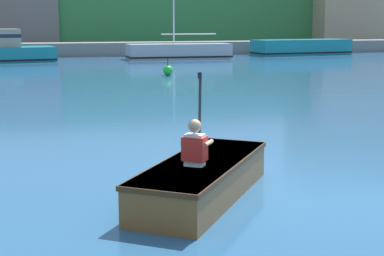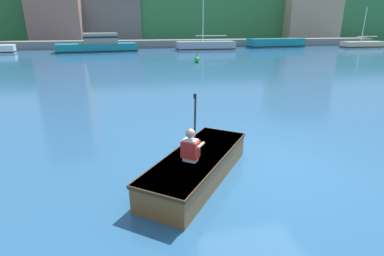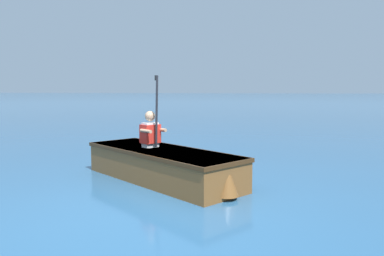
{
  "view_description": "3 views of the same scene",
  "coord_description": "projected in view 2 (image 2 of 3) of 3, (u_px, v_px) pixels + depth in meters",
  "views": [
    {
      "loc": [
        -3.69,
        -7.37,
        2.31
      ],
      "look_at": [
        -1.48,
        0.31,
        0.86
      ],
      "focal_mm": 55.0,
      "sensor_mm": 36.0,
      "label": 1
    },
    {
      "loc": [
        -2.58,
        -5.14,
        2.8
      ],
      "look_at": [
        -1.48,
        0.31,
        0.86
      ],
      "focal_mm": 28.0,
      "sensor_mm": 36.0,
      "label": 2
    },
    {
      "loc": [
        4.21,
        1.41,
        1.45
      ],
      "look_at": [
        -1.48,
        0.31,
        0.86
      ],
      "focal_mm": 35.0,
      "sensor_mm": 36.0,
      "label": 3
    }
  ],
  "objects": [
    {
      "name": "moored_boat_dock_east_end",
      "position": [
        206.0,
        46.0,
        33.37
      ],
      "size": [
        6.49,
        2.15,
        6.73
      ],
      "color": "#9EA3A8",
      "rests_on": "ground"
    },
    {
      "name": "channel_buoy",
      "position": [
        197.0,
        60.0,
        22.65
      ],
      "size": [
        0.44,
        0.44,
        0.72
      ],
      "color": "green",
      "rests_on": "ground"
    },
    {
      "name": "marina_dock",
      "position": [
        151.0,
        44.0,
        36.92
      ],
      "size": [
        60.93,
        2.4,
        0.9
      ],
      "color": "slate",
      "rests_on": "ground"
    },
    {
      "name": "ground_plane",
      "position": [
        265.0,
        167.0,
        6.16
      ],
      "size": [
        300.0,
        300.0,
        0.0
      ],
      "primitive_type": "plane",
      "color": "#28567F"
    },
    {
      "name": "moored_boat_dock_west_end",
      "position": [
        276.0,
        43.0,
        36.96
      ],
      "size": [
        7.29,
        2.95,
        1.08
      ],
      "color": "#197A84",
      "rests_on": "ground"
    },
    {
      "name": "waterfront_apartment_right",
      "position": [
        110.0,
        21.0,
        50.42
      ],
      "size": [
        10.09,
        11.88,
        6.57
      ],
      "color": "#75665B",
      "rests_on": "ground"
    },
    {
      "name": "moored_boat_dock_center_far",
      "position": [
        362.0,
        45.0,
        36.68
      ],
      "size": [
        5.11,
        1.77,
        4.62
      ],
      "color": "#CCB789",
      "rests_on": "ground"
    },
    {
      "name": "moored_boat_dock_center_near",
      "position": [
        98.0,
        45.0,
        31.03
      ],
      "size": [
        8.31,
        3.72,
        1.9
      ],
      "color": "#197A84",
      "rests_on": "ground"
    },
    {
      "name": "person_paddler",
      "position": [
        191.0,
        146.0,
        5.22
      ],
      "size": [
        0.45,
        0.45,
        1.17
      ],
      "color": "silver",
      "rests_on": "rowboat_foreground"
    },
    {
      "name": "shoreline_ridge",
      "position": [
        142.0,
        19.0,
        55.56
      ],
      "size": [
        120.0,
        20.0,
        7.13
      ],
      "color": "#387A3D",
      "rests_on": "ground"
    },
    {
      "name": "rowboat_foreground",
      "position": [
        198.0,
        164.0,
        5.66
      ],
      "size": [
        2.57,
        2.97,
        0.51
      ],
      "color": "brown",
      "rests_on": "ground"
    }
  ]
}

